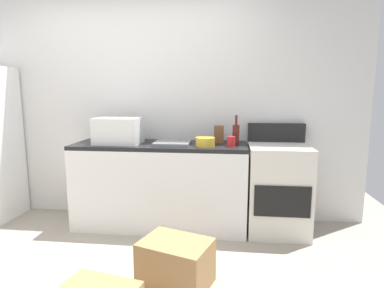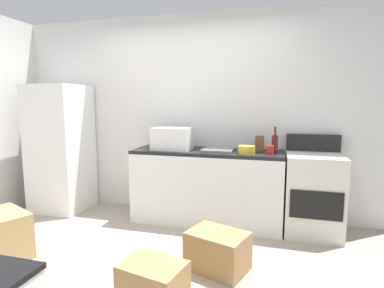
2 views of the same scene
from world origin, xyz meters
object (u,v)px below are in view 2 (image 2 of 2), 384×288
cardboard_box_large (153,283)px  knife_block (259,143)px  stove_oven (313,193)px  cardboard_box_small (218,251)px  mixing_bowl (247,150)px  cardboard_box_medium (2,235)px  coffee_mug (270,150)px  microwave (172,139)px  refrigerator (61,148)px  wine_bottle (275,143)px

cardboard_box_large → knife_block: bearing=69.5°
stove_oven → cardboard_box_small: size_ratio=2.19×
knife_block → mixing_bowl: (-0.13, -0.26, -0.04)m
stove_oven → cardboard_box_medium: (-2.91, -1.39, -0.25)m
coffee_mug → cardboard_box_medium: coffee_mug is taller
knife_block → mixing_bowl: knife_block is taller
microwave → cardboard_box_large: (0.38, -1.57, -0.89)m
cardboard_box_medium → cardboard_box_large: bearing=-8.2°
stove_oven → mixing_bowl: bearing=-169.3°
refrigerator → cardboard_box_medium: refrigerator is taller
stove_oven → knife_block: size_ratio=6.11×
cardboard_box_large → cardboard_box_small: size_ratio=0.90×
refrigerator → cardboard_box_large: size_ratio=3.75×
wine_bottle → cardboard_box_large: (-0.83, -1.65, -0.86)m
coffee_mug → cardboard_box_medium: 2.84m
microwave → cardboard_box_medium: size_ratio=0.86×
coffee_mug → cardboard_box_small: coffee_mug is taller
coffee_mug → cardboard_box_large: coffee_mug is taller
refrigerator → stove_oven: size_ratio=1.55×
knife_block → cardboard_box_small: knife_block is taller
wine_bottle → cardboard_box_medium: wine_bottle is taller
microwave → refrigerator: bearing=179.8°
coffee_mug → mixing_bowl: bearing=-174.2°
refrigerator → stove_oven: 3.29m
stove_oven → microwave: microwave is taller
cardboard_box_medium → wine_bottle: bearing=29.7°
knife_block → microwave: bearing=-170.3°
cardboard_box_large → stove_oven: bearing=52.2°
knife_block → cardboard_box_medium: knife_block is taller
cardboard_box_large → refrigerator: bearing=142.0°
refrigerator → cardboard_box_large: bearing=-38.0°
refrigerator → knife_block: (2.66, 0.17, 0.14)m
knife_block → cardboard_box_medium: bearing=-146.8°
cardboard_box_small → stove_oven: bearing=50.0°
mixing_bowl → cardboard_box_medium: bearing=-150.1°
stove_oven → cardboard_box_small: (-0.89, -1.06, -0.30)m
coffee_mug → stove_oven: bearing=13.2°
refrigerator → stove_oven: bearing=1.0°
cardboard_box_large → mixing_bowl: bearing=70.6°
cardboard_box_small → coffee_mug: bearing=66.9°
coffee_mug → mixing_bowl: 0.26m
knife_block → cardboard_box_small: bearing=-103.2°
refrigerator → microwave: size_ratio=3.71×
coffee_mug → cardboard_box_large: bearing=-117.3°
mixing_bowl → cardboard_box_large: size_ratio=0.42×
refrigerator → wine_bottle: refrigerator is taller
stove_oven → coffee_mug: 0.69m
microwave → cardboard_box_small: microwave is taller
cardboard_box_small → knife_block: bearing=76.8°
knife_block → cardboard_box_large: knife_block is taller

